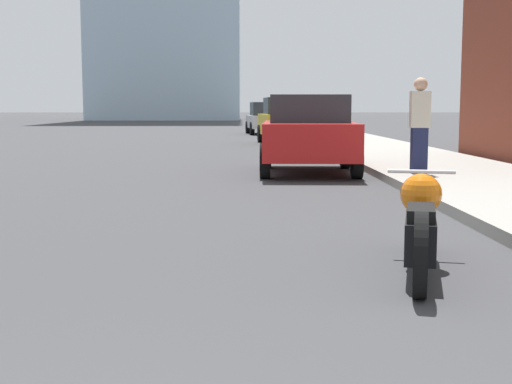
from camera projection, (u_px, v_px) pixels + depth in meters
sidewalk at (317, 130)px, 40.83m from camera, size 3.28×240.00×0.15m
motorcycle at (420, 224)px, 6.02m from camera, size 0.81×2.27×0.81m
parked_car_red at (308, 133)px, 14.96m from camera, size 2.13×3.94×1.64m
parked_car_yellow at (285, 121)px, 27.13m from camera, size 2.05×4.06×1.75m
parked_car_silver at (266, 118)px, 37.03m from camera, size 2.19×4.10×1.65m
pedestrian at (420, 124)px, 13.23m from camera, size 0.36×0.25×1.78m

